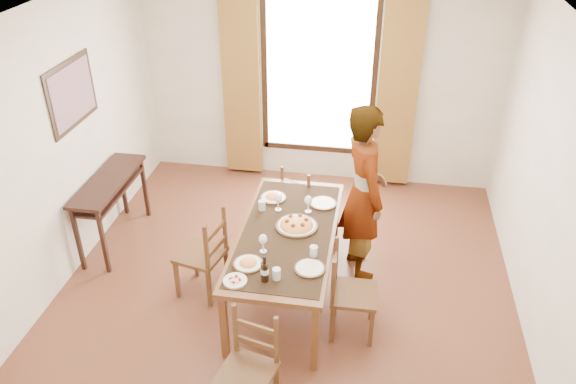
% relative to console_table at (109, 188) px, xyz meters
% --- Properties ---
extents(ground, '(5.00, 5.00, 0.00)m').
position_rel_console_table_xyz_m(ground, '(2.03, -0.60, -0.68)').
color(ground, '#4B2317').
rests_on(ground, ground).
extents(room_shell, '(4.60, 5.10, 2.74)m').
position_rel_console_table_xyz_m(room_shell, '(2.03, -0.47, 0.86)').
color(room_shell, white).
rests_on(room_shell, ground).
extents(console_table, '(0.38, 1.20, 0.80)m').
position_rel_console_table_xyz_m(console_table, '(0.00, 0.00, 0.00)').
color(console_table, black).
rests_on(console_table, ground).
extents(dining_table, '(0.89, 1.93, 0.76)m').
position_rel_console_table_xyz_m(dining_table, '(2.05, -0.57, 0.01)').
color(dining_table, brown).
rests_on(dining_table, ground).
extents(chair_west, '(0.50, 0.50, 0.94)m').
position_rel_console_table_xyz_m(chair_west, '(1.24, -0.67, -0.25)').
color(chair_west, brown).
rests_on(chair_west, ground).
extents(chair_north, '(0.52, 0.52, 0.89)m').
position_rel_console_table_xyz_m(chair_north, '(2.04, 0.49, -0.27)').
color(chair_north, brown).
rests_on(chair_north, ground).
extents(chair_south, '(0.48, 0.48, 0.91)m').
position_rel_console_table_xyz_m(chair_south, '(1.99, -1.97, -0.26)').
color(chair_south, brown).
rests_on(chair_south, ground).
extents(chair_east, '(0.41, 0.41, 0.91)m').
position_rel_console_table_xyz_m(chair_east, '(2.68, -0.97, -0.26)').
color(chair_east, brown).
rests_on(chair_east, ground).
extents(man, '(0.97, 0.90, 1.85)m').
position_rel_console_table_xyz_m(man, '(2.72, -0.05, 0.24)').
color(man, gray).
rests_on(man, ground).
extents(plate_sw, '(0.27, 0.27, 0.05)m').
position_rel_console_table_xyz_m(plate_sw, '(1.80, -1.12, 0.10)').
color(plate_sw, silver).
rests_on(plate_sw, dining_table).
extents(plate_se, '(0.27, 0.27, 0.05)m').
position_rel_console_table_xyz_m(plate_se, '(2.33, -1.09, 0.10)').
color(plate_se, silver).
rests_on(plate_se, dining_table).
extents(plate_nw, '(0.27, 0.27, 0.05)m').
position_rel_console_table_xyz_m(plate_nw, '(1.81, -0.02, 0.10)').
color(plate_nw, silver).
rests_on(plate_nw, dining_table).
extents(plate_ne, '(0.27, 0.27, 0.05)m').
position_rel_console_table_xyz_m(plate_ne, '(2.32, -0.04, 0.10)').
color(plate_ne, silver).
rests_on(plate_ne, dining_table).
extents(pasta_platter, '(0.40, 0.40, 0.10)m').
position_rel_console_table_xyz_m(pasta_platter, '(2.12, -0.49, 0.12)').
color(pasta_platter, '#C85B19').
rests_on(pasta_platter, dining_table).
extents(caprese_plate, '(0.20, 0.20, 0.04)m').
position_rel_console_table_xyz_m(caprese_plate, '(1.75, -1.35, 0.09)').
color(caprese_plate, silver).
rests_on(caprese_plate, dining_table).
extents(wine_glass_a, '(0.08, 0.08, 0.18)m').
position_rel_console_table_xyz_m(wine_glass_a, '(1.89, -0.92, 0.16)').
color(wine_glass_a, white).
rests_on(wine_glass_a, dining_table).
extents(wine_glass_b, '(0.08, 0.08, 0.18)m').
position_rel_console_table_xyz_m(wine_glass_b, '(2.20, -0.21, 0.16)').
color(wine_glass_b, white).
rests_on(wine_glass_b, dining_table).
extents(wine_glass_c, '(0.08, 0.08, 0.18)m').
position_rel_console_table_xyz_m(wine_glass_c, '(1.90, -0.23, 0.16)').
color(wine_glass_c, white).
rests_on(wine_glass_c, dining_table).
extents(tumbler_a, '(0.07, 0.07, 0.10)m').
position_rel_console_table_xyz_m(tumbler_a, '(2.34, -0.90, 0.12)').
color(tumbler_a, silver).
rests_on(tumbler_a, dining_table).
extents(tumbler_b, '(0.07, 0.07, 0.10)m').
position_rel_console_table_xyz_m(tumbler_b, '(1.74, -0.25, 0.12)').
color(tumbler_b, silver).
rests_on(tumbler_b, dining_table).
extents(tumbler_c, '(0.07, 0.07, 0.10)m').
position_rel_console_table_xyz_m(tumbler_c, '(2.08, -1.26, 0.12)').
color(tumbler_c, silver).
rests_on(tumbler_c, dining_table).
extents(wine_bottle, '(0.07, 0.07, 0.25)m').
position_rel_console_table_xyz_m(wine_bottle, '(1.99, -1.30, 0.20)').
color(wine_bottle, black).
rests_on(wine_bottle, dining_table).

